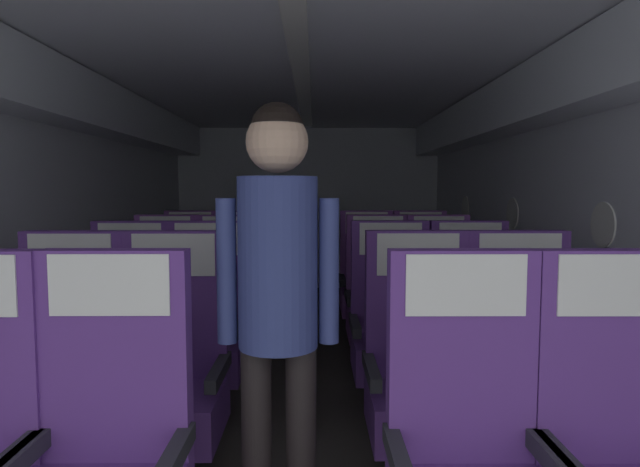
% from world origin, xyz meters
% --- Properties ---
extents(ground, '(3.72, 7.47, 0.02)m').
position_xyz_m(ground, '(0.00, 3.54, -0.01)').
color(ground, '#3D3833').
extents(fuselage_shell, '(3.60, 7.12, 2.19)m').
position_xyz_m(fuselage_shell, '(0.00, 3.81, 1.58)').
color(fuselage_shell, silver).
rests_on(fuselage_shell, ground).
extents(seat_a_left_aisle, '(0.52, 0.49, 1.13)m').
position_xyz_m(seat_a_left_aisle, '(-0.57, 1.43, 0.46)').
color(seat_a_left_aisle, '#38383D').
rests_on(seat_a_left_aisle, ground).
extents(seat_a_right_aisle, '(0.52, 0.49, 1.13)m').
position_xyz_m(seat_a_right_aisle, '(1.07, 1.42, 0.46)').
color(seat_a_right_aisle, '#38383D').
rests_on(seat_a_right_aisle, ground).
extents(seat_a_right_window, '(0.52, 0.49, 1.13)m').
position_xyz_m(seat_a_right_window, '(0.58, 1.42, 0.46)').
color(seat_a_right_window, '#38383D').
rests_on(seat_a_right_window, ground).
extents(seat_b_left_window, '(0.52, 0.49, 1.13)m').
position_xyz_m(seat_b_left_window, '(-1.06, 2.25, 0.46)').
color(seat_b_left_window, '#38383D').
rests_on(seat_b_left_window, ground).
extents(seat_b_left_aisle, '(0.52, 0.49, 1.13)m').
position_xyz_m(seat_b_left_aisle, '(-0.57, 2.24, 0.46)').
color(seat_b_left_aisle, '#38383D').
rests_on(seat_b_left_aisle, ground).
extents(seat_b_right_aisle, '(0.52, 0.49, 1.13)m').
position_xyz_m(seat_b_right_aisle, '(1.07, 2.25, 0.46)').
color(seat_b_right_aisle, '#38383D').
rests_on(seat_b_right_aisle, ground).
extents(seat_b_right_window, '(0.52, 0.49, 1.13)m').
position_xyz_m(seat_b_right_window, '(0.58, 2.25, 0.46)').
color(seat_b_right_window, '#38383D').
rests_on(seat_b_right_window, ground).
extents(seat_c_left_window, '(0.52, 0.49, 1.13)m').
position_xyz_m(seat_c_left_window, '(-1.05, 3.06, 0.46)').
color(seat_c_left_window, '#38383D').
rests_on(seat_c_left_window, ground).
extents(seat_c_left_aisle, '(0.52, 0.49, 1.13)m').
position_xyz_m(seat_c_left_aisle, '(-0.58, 3.06, 0.46)').
color(seat_c_left_aisle, '#38383D').
rests_on(seat_c_left_aisle, ground).
extents(seat_c_right_aisle, '(0.52, 0.49, 1.13)m').
position_xyz_m(seat_c_right_aisle, '(1.06, 3.08, 0.46)').
color(seat_c_right_aisle, '#38383D').
rests_on(seat_c_right_aisle, ground).
extents(seat_c_right_window, '(0.52, 0.49, 1.13)m').
position_xyz_m(seat_c_right_window, '(0.57, 3.08, 0.46)').
color(seat_c_right_window, '#38383D').
rests_on(seat_c_right_window, ground).
extents(seat_d_left_window, '(0.52, 0.49, 1.13)m').
position_xyz_m(seat_d_left_window, '(-1.06, 3.90, 0.46)').
color(seat_d_left_window, '#38383D').
rests_on(seat_d_left_window, ground).
extents(seat_d_left_aisle, '(0.52, 0.49, 1.13)m').
position_xyz_m(seat_d_left_aisle, '(-0.58, 3.89, 0.46)').
color(seat_d_left_aisle, '#38383D').
rests_on(seat_d_left_aisle, ground).
extents(seat_d_right_aisle, '(0.52, 0.49, 1.13)m').
position_xyz_m(seat_d_right_aisle, '(1.05, 3.89, 0.46)').
color(seat_d_right_aisle, '#38383D').
rests_on(seat_d_right_aisle, ground).
extents(seat_d_right_window, '(0.52, 0.49, 1.13)m').
position_xyz_m(seat_d_right_window, '(0.58, 3.91, 0.46)').
color(seat_d_right_window, '#38383D').
rests_on(seat_d_right_window, ground).
extents(seat_e_left_window, '(0.52, 0.49, 1.13)m').
position_xyz_m(seat_e_left_window, '(-1.06, 4.73, 0.46)').
color(seat_e_left_window, '#38383D').
rests_on(seat_e_left_window, ground).
extents(seat_e_left_aisle, '(0.52, 0.49, 1.13)m').
position_xyz_m(seat_e_left_aisle, '(-0.58, 4.71, 0.46)').
color(seat_e_left_aisle, '#38383D').
rests_on(seat_e_left_aisle, ground).
extents(seat_e_right_aisle, '(0.52, 0.49, 1.13)m').
position_xyz_m(seat_e_right_aisle, '(1.07, 4.71, 0.46)').
color(seat_e_right_aisle, '#38383D').
rests_on(seat_e_right_aisle, ground).
extents(seat_e_right_window, '(0.52, 0.49, 1.13)m').
position_xyz_m(seat_e_right_window, '(0.57, 4.72, 0.46)').
color(seat_e_right_window, '#38383D').
rests_on(seat_e_right_window, ground).
extents(flight_attendant, '(0.43, 0.28, 1.62)m').
position_xyz_m(flight_attendant, '(-0.04, 1.68, 1.00)').
color(flight_attendant, black).
rests_on(flight_attendant, ground).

